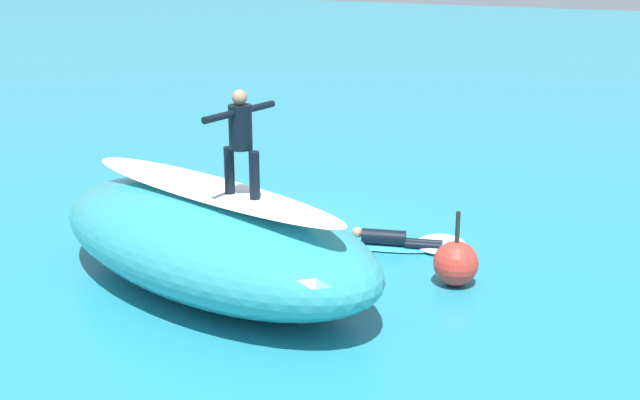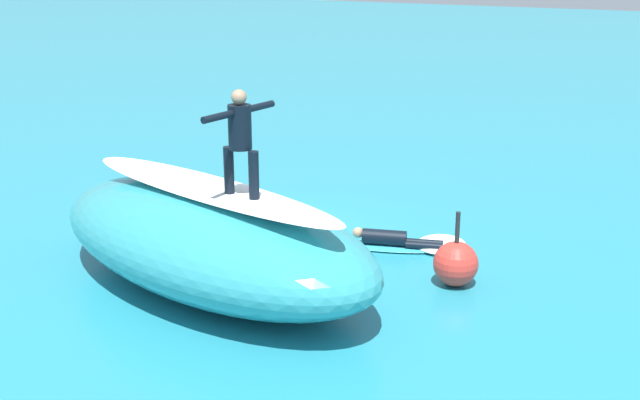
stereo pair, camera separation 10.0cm
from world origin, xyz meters
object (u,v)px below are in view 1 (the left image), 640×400
Objects in this scene: surfer_riding at (241,135)px; surfboard_paddling at (384,246)px; surfer_paddling at (391,238)px; buoy_marker at (456,263)px; surfboard_riding at (243,199)px.

surfboard_paddling is (-1.05, -3.12, -2.62)m from surfer_riding.
surfboard_paddling is 1.28× the size of surfer_paddling.
surfboard_paddling is at bearing -0.00° from surfer_paddling.
surfer_paddling is 1.30× the size of buoy_marker.
buoy_marker is (-2.74, -2.08, -1.30)m from surfboard_riding.
surfer_paddling is (-0.12, -0.03, 0.16)m from surfboard_paddling.
surfboard_paddling is at bearing -100.14° from surfboard_riding.
surfer_riding is 4.12m from buoy_marker.
surfboard_riding is at bearing 56.18° from surfboard_paddling.
surfer_paddling is at bearing -34.61° from buoy_marker.
surfboard_riding is 0.91× the size of surfboard_paddling.
surfer_riding is at bearing 56.18° from surfboard_paddling.
surfboard_paddling is 1.67× the size of buoy_marker.
buoy_marker is at bearing -134.38° from surfboard_riding.
surfer_paddling is 1.91m from buoy_marker.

